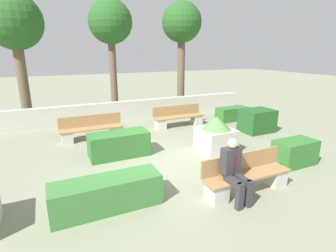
{
  "coord_description": "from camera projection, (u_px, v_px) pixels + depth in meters",
  "views": [
    {
      "loc": [
        -2.77,
        -5.98,
        2.96
      ],
      "look_at": [
        0.29,
        0.5,
        0.9
      ],
      "focal_mm": 28.0,
      "sensor_mm": 36.0,
      "label": 1
    }
  ],
  "objects": [
    {
      "name": "tree_center_left",
      "position": [
        110.0,
        24.0,
        11.71
      ],
      "size": [
        1.96,
        1.96,
        5.2
      ],
      "color": "brown",
      "rests_on": "ground_plane"
    },
    {
      "name": "tree_center_right",
      "position": [
        182.0,
        26.0,
        13.08
      ],
      "size": [
        1.99,
        1.99,
        5.34
      ],
      "color": "brown",
      "rests_on": "ground_plane"
    },
    {
      "name": "bench_front",
      "position": [
        246.0,
        178.0,
        5.65
      ],
      "size": [
        2.08,
        0.49,
        0.82
      ],
      "color": "#A37A4C",
      "rests_on": "ground_plane"
    },
    {
      "name": "ground_plane",
      "position": [
        166.0,
        163.0,
        7.15
      ],
      "size": [
        60.0,
        60.0,
        0.0
      ],
      "primitive_type": "plane",
      "color": "gray"
    },
    {
      "name": "tree_leftmost",
      "position": [
        14.0,
        24.0,
        10.44
      ],
      "size": [
        2.24,
        2.24,
        5.22
      ],
      "color": "brown",
      "rests_on": "ground_plane"
    },
    {
      "name": "bench_left_side",
      "position": [
        92.0,
        130.0,
        9.03
      ],
      "size": [
        2.13,
        0.49,
        0.82
      ],
      "rotation": [
        0.0,
        0.0,
        -0.18
      ],
      "color": "#A37A4C",
      "rests_on": "ground_plane"
    },
    {
      "name": "hedge_block_near_right",
      "position": [
        107.0,
        194.0,
        5.04
      ],
      "size": [
        2.08,
        0.64,
        0.62
      ],
      "color": "#3D7A38",
      "rests_on": "ground_plane"
    },
    {
      "name": "bench_right_side",
      "position": [
        179.0,
        118.0,
        10.63
      ],
      "size": [
        2.11,
        0.49,
        0.82
      ],
      "rotation": [
        0.0,
        0.0,
        0.2
      ],
      "color": "#A37A4C",
      "rests_on": "ground_plane"
    },
    {
      "name": "perimeter_wall",
      "position": [
        117.0,
        111.0,
        11.56
      ],
      "size": [
        12.83,
        0.3,
        0.81
      ],
      "color": "beige",
      "rests_on": "ground_plane"
    },
    {
      "name": "hedge_block_mid_left",
      "position": [
        257.0,
        121.0,
        9.88
      ],
      "size": [
        1.18,
        0.89,
        0.85
      ],
      "color": "#235623",
      "rests_on": "ground_plane"
    },
    {
      "name": "hedge_block_mid_right",
      "position": [
        295.0,
        152.0,
        7.02
      ],
      "size": [
        1.14,
        0.63,
        0.68
      ],
      "color": "#33702D",
      "rests_on": "ground_plane"
    },
    {
      "name": "person_seated_man",
      "position": [
        234.0,
        168.0,
        5.23
      ],
      "size": [
        0.38,
        0.64,
        1.29
      ],
      "color": "#333338",
      "rests_on": "ground_plane"
    },
    {
      "name": "hedge_block_near_left",
      "position": [
        119.0,
        144.0,
        7.57
      ],
      "size": [
        1.7,
        0.74,
        0.71
      ],
      "color": "#33702D",
      "rests_on": "ground_plane"
    },
    {
      "name": "hedge_block_far_left",
      "position": [
        232.0,
        114.0,
        11.5
      ],
      "size": [
        1.42,
        0.62,
        0.59
      ],
      "color": "#33702D",
      "rests_on": "ground_plane"
    },
    {
      "name": "planter_corner_left",
      "position": [
        216.0,
        135.0,
        7.98
      ],
      "size": [
        1.01,
        1.01,
        1.07
      ],
      "color": "beige",
      "rests_on": "ground_plane"
    }
  ]
}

